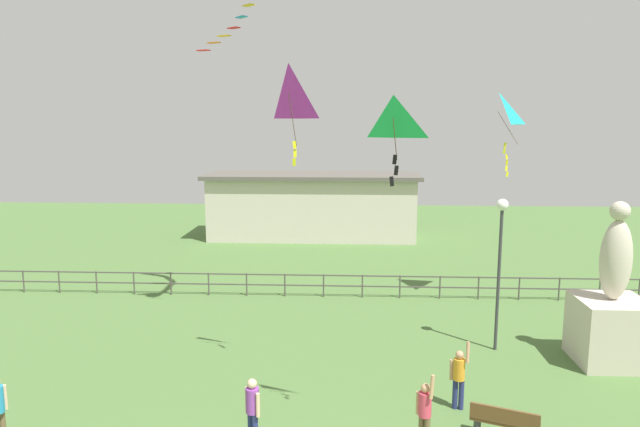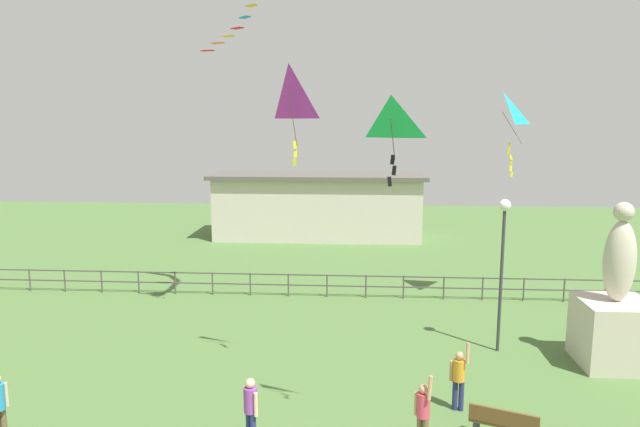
% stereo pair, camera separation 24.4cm
% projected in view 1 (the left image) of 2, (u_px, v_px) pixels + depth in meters
% --- Properties ---
extents(statue_monument, '(1.97, 1.97, 4.86)m').
position_uv_depth(statue_monument, '(611.00, 317.00, 16.85)').
color(statue_monument, beige).
rests_on(statue_monument, ground_plane).
extents(lamppost, '(0.36, 0.36, 4.80)m').
position_uv_depth(lamppost, '(500.00, 242.00, 17.45)').
color(lamppost, '#38383D').
rests_on(lamppost, ground_plane).
extents(park_bench, '(1.55, 0.92, 0.85)m').
position_uv_depth(park_bench, '(505.00, 422.00, 12.77)').
color(park_bench, brown).
rests_on(park_bench, ground_plane).
extents(person_0, '(0.37, 0.36, 1.59)m').
position_uv_depth(person_0, '(253.00, 408.00, 12.51)').
color(person_0, navy).
rests_on(person_0, ground_plane).
extents(person_2, '(0.37, 0.41, 1.79)m').
position_uv_depth(person_2, '(425.00, 411.00, 12.42)').
color(person_2, brown).
rests_on(person_2, ground_plane).
extents(person_3, '(0.46, 0.32, 1.79)m').
position_uv_depth(person_3, '(459.00, 375.00, 14.16)').
color(person_3, navy).
rests_on(person_3, ground_plane).
extents(kite_1, '(0.98, 0.65, 1.80)m').
position_uv_depth(kite_1, '(393.00, 121.00, 11.25)').
color(kite_1, '#1EB759').
extents(kite_2, '(1.35, 1.44, 3.05)m').
position_uv_depth(kite_2, '(498.00, 114.00, 21.52)').
color(kite_2, '#19B2B2').
extents(kite_3, '(1.03, 0.77, 2.55)m').
position_uv_depth(kite_3, '(289.00, 94.00, 14.29)').
color(kite_3, '#B22DB2').
extents(waterfront_railing, '(36.06, 0.06, 0.95)m').
position_uv_depth(waterfront_railing, '(329.00, 282.00, 23.26)').
color(waterfront_railing, '#4C4742').
rests_on(waterfront_railing, ground_plane).
extents(pavilion_building, '(12.94, 4.33, 3.94)m').
position_uv_depth(pavilion_building, '(312.00, 206.00, 34.94)').
color(pavilion_building, beige).
rests_on(pavilion_building, ground_plane).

